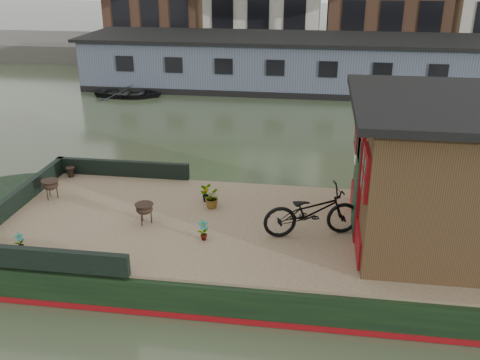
# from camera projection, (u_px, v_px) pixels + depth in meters

# --- Properties ---
(ground) EXTENTS (120.00, 120.00, 0.00)m
(ground) POSITION_uv_depth(u_px,v_px,m) (327.00, 262.00, 9.68)
(ground) COLOR #2E3C26
(ground) RESTS_ON ground
(houseboat_hull) EXTENTS (14.01, 4.02, 0.60)m
(houseboat_hull) POSITION_uv_depth(u_px,v_px,m) (254.00, 244.00, 9.75)
(houseboat_hull) COLOR black
(houseboat_hull) RESTS_ON ground
(houseboat_deck) EXTENTS (11.80, 3.80, 0.05)m
(houseboat_deck) POSITION_uv_depth(u_px,v_px,m) (329.00, 232.00, 9.44)
(houseboat_deck) COLOR #8E7457
(houseboat_deck) RESTS_ON houseboat_hull
(bow_bulwark) EXTENTS (3.00, 4.00, 0.35)m
(bow_bulwark) POSITION_uv_depth(u_px,v_px,m) (58.00, 204.00, 10.05)
(bow_bulwark) COLOR black
(bow_bulwark) RESTS_ON houseboat_deck
(cabin) EXTENTS (4.00, 3.50, 2.42)m
(cabin) POSITION_uv_depth(u_px,v_px,m) (470.00, 173.00, 8.66)
(cabin) COLOR #312213
(cabin) RESTS_ON houseboat_deck
(bicycle) EXTENTS (1.78, 1.04, 0.88)m
(bicycle) POSITION_uv_depth(u_px,v_px,m) (312.00, 211.00, 9.13)
(bicycle) COLOR black
(bicycle) RESTS_ON houseboat_deck
(potted_plant_a) EXTENTS (0.24, 0.22, 0.37)m
(potted_plant_a) POSITION_uv_depth(u_px,v_px,m) (203.00, 230.00, 9.04)
(potted_plant_a) COLOR maroon
(potted_plant_a) RESTS_ON houseboat_deck
(potted_plant_b) EXTENTS (0.20, 0.21, 0.29)m
(potted_plant_b) POSITION_uv_depth(u_px,v_px,m) (205.00, 194.00, 10.51)
(potted_plant_b) COLOR brown
(potted_plant_b) RESTS_ON houseboat_deck
(potted_plant_c) EXTENTS (0.49, 0.47, 0.43)m
(potted_plant_c) POSITION_uv_depth(u_px,v_px,m) (211.00, 198.00, 10.20)
(potted_plant_c) COLOR brown
(potted_plant_c) RESTS_ON houseboat_deck
(potted_plant_e) EXTENTS (0.18, 0.20, 0.31)m
(potted_plant_e) POSITION_uv_depth(u_px,v_px,m) (20.00, 242.00, 8.74)
(potted_plant_e) COLOR #9F5F2E
(potted_plant_e) RESTS_ON houseboat_deck
(brazier_front) EXTENTS (0.44, 0.44, 0.39)m
(brazier_front) POSITION_uv_depth(u_px,v_px,m) (51.00, 189.00, 10.61)
(brazier_front) COLOR black
(brazier_front) RESTS_ON houseboat_deck
(brazier_rear) EXTENTS (0.43, 0.43, 0.39)m
(brazier_rear) POSITION_uv_depth(u_px,v_px,m) (145.00, 214.00, 9.61)
(brazier_rear) COLOR black
(brazier_rear) RESTS_ON houseboat_deck
(bollard_port) EXTENTS (0.19, 0.19, 0.22)m
(bollard_port) POSITION_uv_depth(u_px,v_px,m) (71.00, 172.00, 11.69)
(bollard_port) COLOR black
(bollard_port) RESTS_ON houseboat_deck
(dinghy) EXTENTS (2.68, 1.92, 0.55)m
(dinghy) POSITION_uv_depth(u_px,v_px,m) (129.00, 90.00, 21.08)
(dinghy) COLOR black
(dinghy) RESTS_ON ground
(far_houseboat) EXTENTS (20.40, 4.40, 2.11)m
(far_houseboat) POSITION_uv_depth(u_px,v_px,m) (328.00, 65.00, 22.08)
(far_houseboat) COLOR #495261
(far_houseboat) RESTS_ON ground
(quay) EXTENTS (60.00, 6.00, 0.90)m
(quay) POSITION_uv_depth(u_px,v_px,m) (327.00, 53.00, 28.22)
(quay) COLOR #47443F
(quay) RESTS_ON ground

